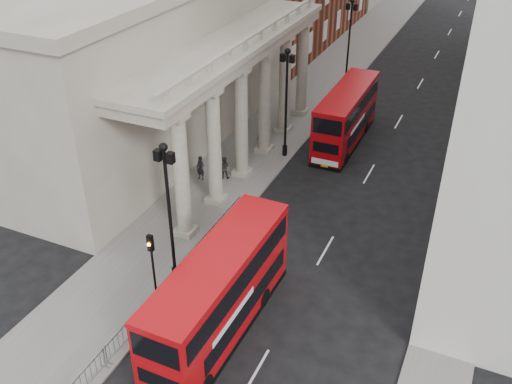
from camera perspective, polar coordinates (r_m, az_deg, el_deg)
ground at (r=29.28m, az=-11.12°, el=-13.67°), size 260.00×260.00×0.00m
sidewalk_west at (r=53.03m, az=4.51°, el=8.75°), size 6.00×140.00×0.12m
sidewalk_east at (r=50.46m, az=22.41°, el=5.14°), size 3.00×140.00×0.12m
kerb at (r=52.19m, az=7.57°, el=8.20°), size 0.20×140.00×0.14m
portico_building at (r=44.07m, az=-10.22°, el=11.82°), size 9.00×28.00×12.00m
lamp_post_south at (r=29.01m, az=-8.71°, el=-1.38°), size 1.05×0.44×8.32m
lamp_post_mid at (r=41.74m, az=3.05°, el=9.55°), size 1.05×0.44×8.32m
lamp_post_north at (r=56.16m, az=9.31°, el=15.01°), size 1.05×0.44×8.32m
traffic_light at (r=28.65m, az=-10.38°, el=-6.45°), size 0.28×0.33×4.30m
crowd_barriers at (r=30.27m, az=-9.44°, el=-9.91°), size 0.50×18.75×1.10m
bus_near at (r=27.36m, az=-3.65°, el=-9.98°), size 2.71×10.63×4.58m
bus_far at (r=45.56m, az=9.00°, el=7.59°), size 2.55×10.22×4.40m
pedestrian_a at (r=40.22m, az=-5.57°, el=2.39°), size 0.70×0.51×1.79m
pedestrian_b at (r=40.32m, az=-3.22°, el=2.45°), size 0.96×0.86×1.64m
pedestrian_c at (r=44.34m, az=0.66°, el=5.54°), size 1.04×0.81×1.90m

